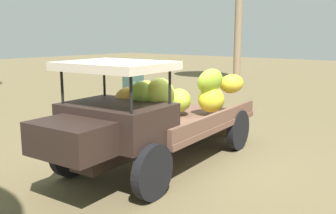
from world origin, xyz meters
TOP-DOWN VIEW (x-y plane):
  - ground_plane at (0.00, 0.00)m, footprint 60.00×60.00m
  - truck at (0.56, 0.06)m, footprint 4.54×2.01m
  - farmer at (-0.57, -1.38)m, footprint 0.53×0.46m
  - wooden_crate at (-2.14, -0.25)m, footprint 0.58×0.64m

SIDE VIEW (x-z plane):
  - ground_plane at x=0.00m, z-range 0.00..0.00m
  - wooden_crate at x=-2.14m, z-range 0.00..0.50m
  - truck at x=0.56m, z-range -0.01..1.82m
  - farmer at x=-0.57m, z-range 0.12..1.83m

